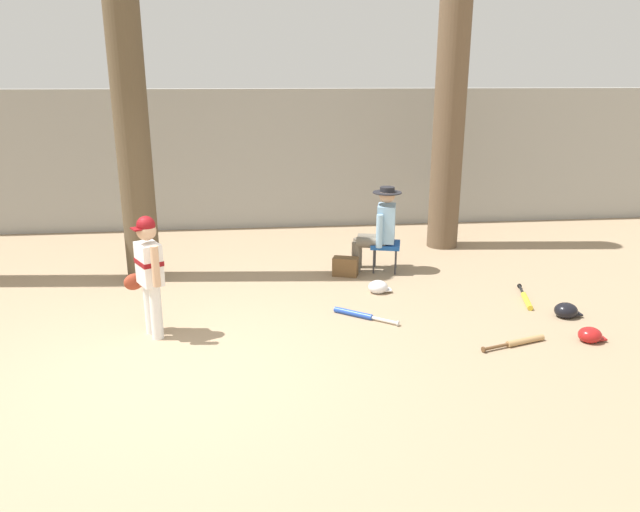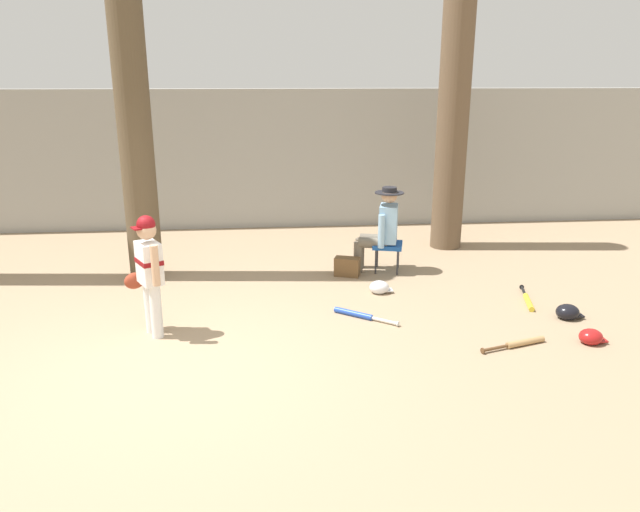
{
  "view_description": "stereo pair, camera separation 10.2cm",
  "coord_description": "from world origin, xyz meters",
  "px_view_note": "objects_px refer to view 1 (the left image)",
  "views": [
    {
      "loc": [
        0.77,
        -5.17,
        2.66
      ],
      "look_at": [
        1.47,
        1.12,
        0.75
      ],
      "focal_mm": 33.68,
      "sensor_mm": 36.0,
      "label": 1
    },
    {
      "loc": [
        0.87,
        -5.18,
        2.66
      ],
      "look_at": [
        1.47,
        1.12,
        0.75
      ],
      "focal_mm": 33.68,
      "sensor_mm": 36.0,
      "label": 2
    }
  ],
  "objects_px": {
    "young_ballplayer": "(148,269)",
    "folding_stool": "(385,246)",
    "bat_wood_tan": "(521,342)",
    "bat_yellow_trainer": "(526,299)",
    "batting_helmet_red": "(590,335)",
    "handbag_beside_stool": "(345,267)",
    "batting_helmet_black": "(566,311)",
    "bat_blue_youth": "(358,314)",
    "tree_near_player": "(127,69)",
    "seated_spectator": "(379,227)",
    "batting_helmet_white": "(378,287)",
    "tree_behind_spectator": "(450,103)"
  },
  "relations": [
    {
      "from": "young_ballplayer",
      "to": "folding_stool",
      "type": "relative_size",
      "value": 2.66
    },
    {
      "from": "bat_wood_tan",
      "to": "bat_yellow_trainer",
      "type": "relative_size",
      "value": 0.95
    },
    {
      "from": "batting_helmet_red",
      "to": "handbag_beside_stool",
      "type": "bearing_deg",
      "value": 132.61
    },
    {
      "from": "batting_helmet_black",
      "to": "batting_helmet_red",
      "type": "distance_m",
      "value": 0.66
    },
    {
      "from": "bat_blue_youth",
      "to": "tree_near_player",
      "type": "bearing_deg",
      "value": 146.94
    },
    {
      "from": "bat_wood_tan",
      "to": "young_ballplayer",
      "type": "bearing_deg",
      "value": 170.1
    },
    {
      "from": "bat_yellow_trainer",
      "to": "batting_helmet_black",
      "type": "distance_m",
      "value": 0.57
    },
    {
      "from": "bat_blue_youth",
      "to": "bat_yellow_trainer",
      "type": "bearing_deg",
      "value": 6.78
    },
    {
      "from": "seated_spectator",
      "to": "batting_helmet_black",
      "type": "distance_m",
      "value": 2.7
    },
    {
      "from": "handbag_beside_stool",
      "to": "batting_helmet_white",
      "type": "relative_size",
      "value": 1.15
    },
    {
      "from": "tree_behind_spectator",
      "to": "batting_helmet_black",
      "type": "distance_m",
      "value": 3.81
    },
    {
      "from": "tree_near_player",
      "to": "bat_blue_youth",
      "type": "relative_size",
      "value": 9.17
    },
    {
      "from": "folding_stool",
      "to": "batting_helmet_black",
      "type": "relative_size",
      "value": 1.57
    },
    {
      "from": "seated_spectator",
      "to": "batting_helmet_black",
      "type": "xyz_separation_m",
      "value": [
        1.8,
        -1.93,
        -0.56
      ]
    },
    {
      "from": "tree_behind_spectator",
      "to": "seated_spectator",
      "type": "xyz_separation_m",
      "value": [
        -1.29,
        -1.14,
        -1.62
      ]
    },
    {
      "from": "bat_wood_tan",
      "to": "batting_helmet_red",
      "type": "relative_size",
      "value": 2.63
    },
    {
      "from": "folding_stool",
      "to": "batting_helmet_black",
      "type": "distance_m",
      "value": 2.57
    },
    {
      "from": "folding_stool",
      "to": "batting_helmet_white",
      "type": "xyz_separation_m",
      "value": [
        -0.27,
        -0.87,
        -0.29
      ]
    },
    {
      "from": "handbag_beside_stool",
      "to": "bat_blue_youth",
      "type": "xyz_separation_m",
      "value": [
        -0.08,
        -1.49,
        -0.1
      ]
    },
    {
      "from": "young_ballplayer",
      "to": "batting_helmet_red",
      "type": "distance_m",
      "value": 4.64
    },
    {
      "from": "batting_helmet_black",
      "to": "bat_blue_youth",
      "type": "bearing_deg",
      "value": 173.83
    },
    {
      "from": "bat_blue_youth",
      "to": "seated_spectator",
      "type": "bearing_deg",
      "value": 71.08
    },
    {
      "from": "bat_wood_tan",
      "to": "batting_helmet_black",
      "type": "bearing_deg",
      "value": 38.1
    },
    {
      "from": "handbag_beside_stool",
      "to": "bat_yellow_trainer",
      "type": "height_order",
      "value": "handbag_beside_stool"
    },
    {
      "from": "bat_yellow_trainer",
      "to": "batting_helmet_black",
      "type": "relative_size",
      "value": 2.53
    },
    {
      "from": "young_ballplayer",
      "to": "batting_helmet_white",
      "type": "bearing_deg",
      "value": 21.14
    },
    {
      "from": "folding_stool",
      "to": "bat_wood_tan",
      "type": "relative_size",
      "value": 0.65
    },
    {
      "from": "batting_helmet_white",
      "to": "batting_helmet_red",
      "type": "distance_m",
      "value": 2.54
    },
    {
      "from": "seated_spectator",
      "to": "bat_wood_tan",
      "type": "distance_m",
      "value": 2.82
    },
    {
      "from": "bat_yellow_trainer",
      "to": "batting_helmet_red",
      "type": "relative_size",
      "value": 2.75
    },
    {
      "from": "batting_helmet_red",
      "to": "batting_helmet_black",
      "type": "bearing_deg",
      "value": 82.79
    },
    {
      "from": "bat_wood_tan",
      "to": "batting_helmet_black",
      "type": "height_order",
      "value": "batting_helmet_black"
    },
    {
      "from": "tree_near_player",
      "to": "folding_stool",
      "type": "distance_m",
      "value": 4.1
    },
    {
      "from": "tree_near_player",
      "to": "batting_helmet_red",
      "type": "distance_m",
      "value": 6.22
    },
    {
      "from": "batting_helmet_white",
      "to": "batting_helmet_black",
      "type": "xyz_separation_m",
      "value": [
        1.98,
        -1.03,
        0.0
      ]
    },
    {
      "from": "bat_yellow_trainer",
      "to": "batting_helmet_white",
      "type": "relative_size",
      "value": 2.66
    },
    {
      "from": "tree_behind_spectator",
      "to": "young_ballplayer",
      "type": "height_order",
      "value": "tree_behind_spectator"
    },
    {
      "from": "young_ballplayer",
      "to": "batting_helmet_black",
      "type": "bearing_deg",
      "value": -0.11
    },
    {
      "from": "tree_near_player",
      "to": "handbag_beside_stool",
      "type": "xyz_separation_m",
      "value": [
        2.75,
        -0.25,
        -2.6
      ]
    },
    {
      "from": "seated_spectator",
      "to": "bat_yellow_trainer",
      "type": "bearing_deg",
      "value": -42.45
    },
    {
      "from": "bat_yellow_trainer",
      "to": "handbag_beside_stool",
      "type": "bearing_deg",
      "value": 148.89
    },
    {
      "from": "tree_behind_spectator",
      "to": "folding_stool",
      "type": "bearing_deg",
      "value": -135.67
    },
    {
      "from": "tree_near_player",
      "to": "batting_helmet_black",
      "type": "height_order",
      "value": "tree_near_player"
    },
    {
      "from": "bat_blue_youth",
      "to": "batting_helmet_black",
      "type": "relative_size",
      "value": 2.18
    },
    {
      "from": "handbag_beside_stool",
      "to": "bat_yellow_trainer",
      "type": "bearing_deg",
      "value": -31.11
    },
    {
      "from": "handbag_beside_stool",
      "to": "batting_helmet_black",
      "type": "relative_size",
      "value": 1.09
    },
    {
      "from": "tree_near_player",
      "to": "young_ballplayer",
      "type": "bearing_deg",
      "value": -78.11
    },
    {
      "from": "young_ballplayer",
      "to": "folding_stool",
      "type": "distance_m",
      "value": 3.51
    },
    {
      "from": "tree_behind_spectator",
      "to": "bat_blue_youth",
      "type": "distance_m",
      "value": 4.05
    },
    {
      "from": "handbag_beside_stool",
      "to": "bat_wood_tan",
      "type": "xyz_separation_m",
      "value": [
        1.46,
        -2.4,
        -0.1
      ]
    }
  ]
}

